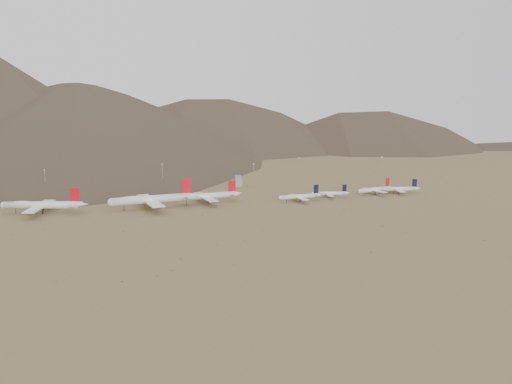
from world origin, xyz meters
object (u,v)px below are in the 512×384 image
object	(u,v)px
narrowbody_a	(300,196)
control_tower	(238,182)
narrowbody_b	(330,193)
widebody_west	(41,205)
widebody_east	(207,196)
widebody_centre	(152,199)

from	to	relation	value
narrowbody_a	control_tower	world-z (taller)	narrowbody_a
narrowbody_b	widebody_west	bearing A→B (deg)	-166.24
widebody_east	narrowbody_b	xyz separation A→B (m)	(117.81, -2.44, -2.55)
widebody_west	widebody_east	world-z (taller)	widebody_west
narrowbody_a	widebody_east	bearing A→B (deg)	164.21
widebody_west	narrowbody_a	size ratio (longest dim) A/B	1.60
widebody_centre	widebody_west	bearing A→B (deg)	169.79
widebody_centre	narrowbody_a	size ratio (longest dim) A/B	1.81
widebody_west	control_tower	bearing A→B (deg)	39.37
widebody_east	control_tower	distance (m)	95.03
control_tower	widebody_east	bearing A→B (deg)	-119.98
widebody_west	control_tower	xyz separation A→B (m)	(186.01, 92.79, -1.99)
widebody_centre	narrowbody_b	bearing A→B (deg)	-5.37
widebody_east	control_tower	bearing A→B (deg)	51.95
widebody_centre	control_tower	bearing A→B (deg)	35.48
widebody_west	narrowbody_b	distance (m)	256.48
widebody_west	narrowbody_b	xyz separation A→B (m)	(256.33, 8.04, -3.32)
narrowbody_a	control_tower	xyz separation A→B (m)	(-36.16, 96.70, 0.60)
widebody_east	control_tower	world-z (taller)	widebody_east
widebody_west	widebody_east	xyz separation A→B (m)	(138.52, 10.48, -0.76)
widebody_centre	control_tower	size ratio (longest dim) A/B	6.65
widebody_centre	control_tower	xyz separation A→B (m)	(97.17, 94.91, -2.90)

